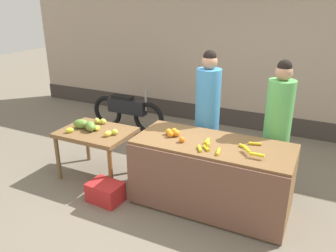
# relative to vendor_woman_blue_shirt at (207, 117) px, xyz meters

# --- Properties ---
(ground_plane) EXTENTS (24.00, 24.00, 0.00)m
(ground_plane) POSITION_rel_vendor_woman_blue_shirt_xyz_m (-0.16, -0.66, -0.95)
(ground_plane) COLOR #756B5B
(market_wall_back) EXTENTS (9.97, 0.23, 3.37)m
(market_wall_back) POSITION_rel_vendor_woman_blue_shirt_xyz_m (-0.16, 2.32, 0.71)
(market_wall_back) COLOR tan
(market_wall_back) RESTS_ON ground
(fruit_stall_counter) EXTENTS (1.93, 0.85, 0.87)m
(fruit_stall_counter) POSITION_rel_vendor_woman_blue_shirt_xyz_m (0.32, -0.68, -0.51)
(fruit_stall_counter) COLOR brown
(fruit_stall_counter) RESTS_ON ground
(side_table_wooden) EXTENTS (1.02, 0.77, 0.72)m
(side_table_wooden) POSITION_rel_vendor_woman_blue_shirt_xyz_m (-1.44, -0.66, -0.32)
(side_table_wooden) COLOR brown
(side_table_wooden) RESTS_ON ground
(banana_bunch_pile) EXTENTS (0.77, 0.53, 0.07)m
(banana_bunch_pile) POSITION_rel_vendor_woman_blue_shirt_xyz_m (0.53, -0.78, -0.05)
(banana_bunch_pile) COLOR yellow
(banana_bunch_pile) RESTS_ON fruit_stall_counter
(orange_pile) EXTENTS (0.33, 0.28, 0.09)m
(orange_pile) POSITION_rel_vendor_woman_blue_shirt_xyz_m (-0.19, -0.69, -0.03)
(orange_pile) COLOR orange
(orange_pile) RESTS_ON fruit_stall_counter
(mango_papaya_pile) EXTENTS (0.75, 0.60, 0.14)m
(mango_papaya_pile) POSITION_rel_vendor_woman_blue_shirt_xyz_m (-1.54, -0.67, -0.17)
(mango_papaya_pile) COLOR #D2CF44
(mango_papaya_pile) RESTS_ON side_table_wooden
(vendor_woman_blue_shirt) EXTENTS (0.34, 0.34, 1.87)m
(vendor_woman_blue_shirt) POSITION_rel_vendor_woman_blue_shirt_xyz_m (0.00, 0.00, 0.00)
(vendor_woman_blue_shirt) COLOR #33333D
(vendor_woman_blue_shirt) RESTS_ON ground
(vendor_woman_green_shirt) EXTENTS (0.34, 0.34, 1.82)m
(vendor_woman_green_shirt) POSITION_rel_vendor_woman_blue_shirt_xyz_m (0.95, 0.01, -0.03)
(vendor_woman_green_shirt) COLOR #33333D
(vendor_woman_green_shirt) RESTS_ON ground
(parked_motorcycle) EXTENTS (1.60, 0.18, 0.88)m
(parked_motorcycle) POSITION_rel_vendor_woman_blue_shirt_xyz_m (-2.03, 1.08, -0.54)
(parked_motorcycle) COLOR black
(parked_motorcycle) RESTS_ON ground
(produce_crate) EXTENTS (0.46, 0.35, 0.26)m
(produce_crate) POSITION_rel_vendor_woman_blue_shirt_xyz_m (-0.95, -1.19, -0.82)
(produce_crate) COLOR red
(produce_crate) RESTS_ON ground
(produce_sack) EXTENTS (0.47, 0.46, 0.57)m
(produce_sack) POSITION_rel_vendor_woman_blue_shirt_xyz_m (-0.68, 0.20, -0.66)
(produce_sack) COLOR maroon
(produce_sack) RESTS_ON ground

